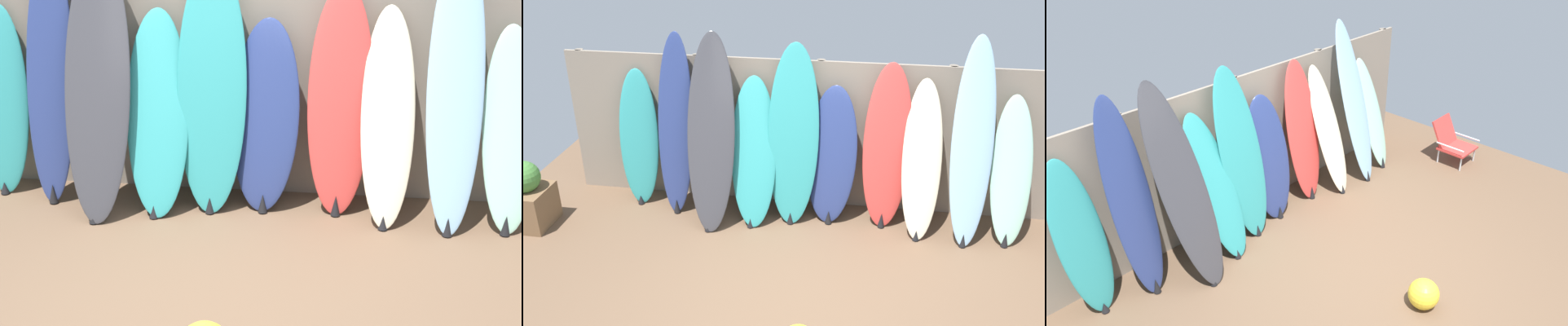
% 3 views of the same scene
% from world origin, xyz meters
% --- Properties ---
extents(ground, '(7.68, 7.68, 0.00)m').
position_xyz_m(ground, '(0.00, 0.00, 0.00)').
color(ground, brown).
extents(fence_back, '(6.08, 0.11, 1.80)m').
position_xyz_m(fence_back, '(-0.00, 2.01, 0.90)').
color(fence_back, gray).
rests_on(fence_back, ground).
extents(surfboard_teal_0, '(0.50, 0.42, 1.65)m').
position_xyz_m(surfboard_teal_0, '(-2.14, 1.77, 0.82)').
color(surfboard_teal_0, teal).
rests_on(surfboard_teal_0, ground).
extents(surfboard_navy_1, '(0.45, 0.48, 2.11)m').
position_xyz_m(surfboard_navy_1, '(-1.63, 1.67, 1.04)').
color(surfboard_navy_1, navy).
rests_on(surfboard_navy_1, ground).
extents(surfboard_charcoal_2, '(0.61, 0.86, 2.14)m').
position_xyz_m(surfboard_charcoal_2, '(-1.16, 1.48, 1.06)').
color(surfboard_charcoal_2, '#38383D').
rests_on(surfboard_charcoal_2, ground).
extents(surfboard_teal_3, '(0.60, 0.74, 1.64)m').
position_xyz_m(surfboard_teal_3, '(-0.70, 1.58, 0.81)').
color(surfboard_teal_3, teal).
rests_on(surfboard_teal_3, ground).
extents(surfboard_teal_4, '(0.59, 0.53, 2.04)m').
position_xyz_m(surfboard_teal_4, '(-0.26, 1.66, 1.01)').
color(surfboard_teal_4, teal).
rests_on(surfboard_teal_4, ground).
extents(surfboard_navy_5, '(0.61, 0.47, 1.59)m').
position_xyz_m(surfboard_navy_5, '(0.18, 1.68, 0.79)').
color(surfboard_navy_5, navy).
rests_on(surfboard_navy_5, ground).
extents(surfboard_red_6, '(0.53, 0.41, 1.87)m').
position_xyz_m(surfboard_red_6, '(0.79, 1.69, 0.92)').
color(surfboard_red_6, '#D13D38').
rests_on(surfboard_red_6, ground).
extents(surfboard_cream_7, '(0.45, 0.68, 1.70)m').
position_xyz_m(surfboard_cream_7, '(1.17, 1.59, 0.84)').
color(surfboard_cream_7, beige).
rests_on(surfboard_cream_7, ground).
extents(surfboard_skyblue_8, '(0.45, 0.72, 2.20)m').
position_xyz_m(surfboard_skyblue_8, '(1.67, 1.56, 1.09)').
color(surfboard_skyblue_8, '#8CB7D6').
rests_on(surfboard_skyblue_8, ground).
extents(surfboard_seafoam_9, '(0.48, 0.65, 1.58)m').
position_xyz_m(surfboard_seafoam_9, '(2.12, 1.59, 0.78)').
color(surfboard_seafoam_9, '#9ED6BC').
rests_on(surfboard_seafoam_9, ground).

